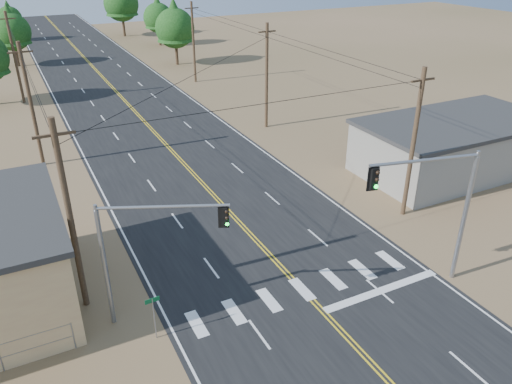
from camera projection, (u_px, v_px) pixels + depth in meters
road at (172, 151)px, 44.18m from camera, size 15.00×200.00×0.02m
building_right at (454, 146)px, 39.77m from camera, size 15.00×8.00×4.00m
utility_pole_left_near at (70, 217)px, 23.31m from camera, size 1.80×0.30×10.00m
utility_pole_left_mid at (31, 105)px, 39.25m from camera, size 1.80×0.30×10.00m
utility_pole_left_far at (15, 57)px, 55.18m from camera, size 1.80×0.30×10.00m
utility_pole_right_near at (413, 144)px, 31.76m from camera, size 1.80×0.30×10.00m
utility_pole_right_mid at (267, 76)px, 47.70m from camera, size 1.80×0.30×10.00m
utility_pole_right_far at (193, 42)px, 63.63m from camera, size 1.80×0.30×10.00m
signal_mast_left at (140, 244)px, 22.49m from camera, size 5.46×2.58×6.50m
signal_mast_right at (440, 199)px, 25.03m from camera, size 5.74×1.56×7.53m
street_sign at (154, 312)px, 22.74m from camera, size 0.69×0.07×2.32m
tree_left_mid at (11, 28)px, 71.68m from camera, size 5.36×5.36×8.93m
tree_left_far at (9, 16)px, 90.85m from camera, size 4.32×4.32×7.19m
tree_right_near at (175, 24)px, 72.49m from camera, size 5.72×5.72×9.53m
tree_right_mid at (158, 15)px, 86.55m from camera, size 5.08×5.08×8.46m
tree_right_far at (121, 0)px, 94.37m from camera, size 6.48×6.48×10.81m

